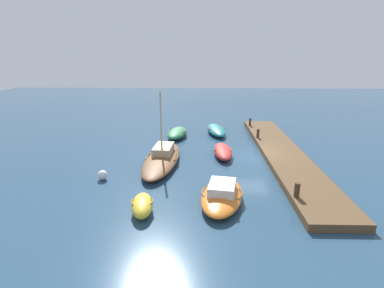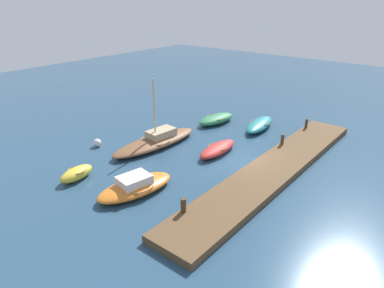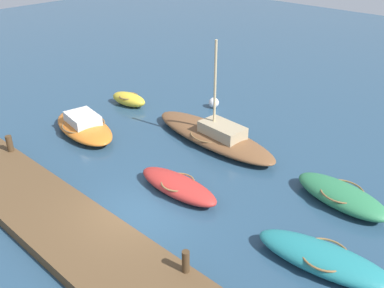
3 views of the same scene
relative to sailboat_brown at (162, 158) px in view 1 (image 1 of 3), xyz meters
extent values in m
plane|color=navy|center=(1.70, -6.48, -0.41)|extent=(84.00, 84.00, 0.00)
cube|color=brown|center=(1.70, -8.68, -0.20)|extent=(19.87, 2.88, 0.42)
ellipsoid|color=brown|center=(-0.07, 0.01, -0.08)|extent=(7.62, 2.74, 0.67)
torus|color=olive|center=(-0.07, 0.01, 0.10)|extent=(2.40, 2.40, 0.07)
cube|color=tan|center=(0.52, -0.04, 0.42)|extent=(2.26, 1.38, 0.61)
cylinder|color=#C6B284|center=(-0.03, 0.00, 2.37)|extent=(0.12, 0.12, 4.51)
ellipsoid|color=#B72D28|center=(1.78, -4.30, -0.07)|extent=(3.85, 1.38, 0.68)
torus|color=olive|center=(1.78, -4.30, 0.11)|extent=(1.39, 1.39, 0.07)
ellipsoid|color=teal|center=(8.02, -4.13, -0.06)|extent=(4.59, 2.12, 0.71)
torus|color=olive|center=(8.02, -4.13, 0.13)|extent=(1.76, 1.76, 0.07)
ellipsoid|color=gold|center=(-6.65, 0.17, -0.04)|extent=(2.44, 1.32, 0.75)
torus|color=olive|center=(-6.65, 0.17, 0.17)|extent=(1.22, 1.22, 0.07)
ellipsoid|color=#2D7A4C|center=(6.83, -0.55, -0.05)|extent=(4.04, 2.11, 0.73)
torus|color=olive|center=(6.83, -0.55, 0.15)|extent=(1.87, 1.87, 0.07)
ellipsoid|color=orange|center=(-5.44, -3.74, -0.08)|extent=(4.94, 2.84, 0.67)
torus|color=olive|center=(-5.44, -3.74, 0.11)|extent=(2.48, 2.48, 0.07)
cube|color=silver|center=(-5.48, -3.73, 0.38)|extent=(1.96, 1.59, 0.52)
cylinder|color=#47331E|center=(-5.64, -7.49, 0.38)|extent=(0.28, 0.28, 0.75)
cylinder|color=#47331E|center=(5.26, -7.49, 0.38)|extent=(0.23, 0.23, 0.75)
cylinder|color=#47331E|center=(9.56, -7.49, 0.38)|extent=(0.21, 0.21, 0.75)
sphere|color=silver|center=(-2.82, 3.28, -0.12)|extent=(0.59, 0.59, 0.59)
camera|label=1|loc=(-19.87, -2.55, 7.13)|focal=28.80mm
camera|label=2|loc=(-16.67, -17.05, 9.98)|focal=32.67mm
camera|label=3|loc=(11.96, -14.41, 9.43)|focal=40.50mm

